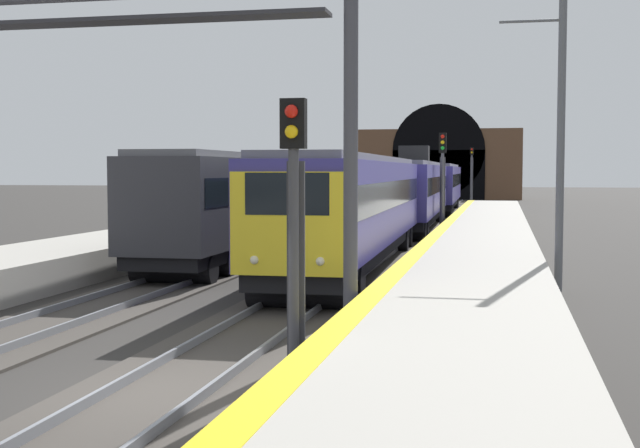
{
  "coord_description": "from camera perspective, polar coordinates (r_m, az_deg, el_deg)",
  "views": [
    {
      "loc": [
        -11.57,
        -4.88,
        3.34
      ],
      "look_at": [
        10.33,
        -0.15,
        1.91
      ],
      "focal_mm": 47.53,
      "sensor_mm": 36.0,
      "label": 1
    }
  ],
  "objects": [
    {
      "name": "ground_plane",
      "position": [
        13.0,
        -10.53,
        -11.32
      ],
      "size": [
        320.0,
        320.0,
        0.0
      ],
      "primitive_type": "plane",
      "color": "#302D2B"
    },
    {
      "name": "platform_right",
      "position": [
        11.94,
        8.31,
        -10.24
      ],
      "size": [
        112.0,
        3.8,
        0.96
      ],
      "primitive_type": "cube",
      "color": "#ADA89E",
      "rests_on": "ground_plane"
    },
    {
      "name": "platform_right_edge_strip",
      "position": [
        12.06,
        0.41,
        -7.71
      ],
      "size": [
        112.0,
        0.5,
        0.01
      ],
      "primitive_type": "cube",
      "color": "yellow",
      "rests_on": "platform_right"
    },
    {
      "name": "track_main_line",
      "position": [
        12.99,
        -10.53,
        -11.14
      ],
      "size": [
        160.0,
        2.99,
        0.21
      ],
      "color": "#423D38",
      "rests_on": "ground_plane"
    },
    {
      "name": "train_main_approaching",
      "position": [
        47.9,
        6.34,
        2.23
      ],
      "size": [
        58.91,
        3.15,
        4.7
      ],
      "rotation": [
        0.0,
        0.0,
        3.16
      ],
      "color": "navy",
      "rests_on": "ground_plane"
    },
    {
      "name": "train_adjacent_platform",
      "position": [
        50.52,
        1.39,
        2.4
      ],
      "size": [
        55.75,
        2.88,
        3.93
      ],
      "rotation": [
        0.0,
        0.0,
        0.01
      ],
      "color": "#333338",
      "rests_on": "ground_plane"
    },
    {
      "name": "railway_signal_near",
      "position": [
        12.78,
        -1.77,
        0.43
      ],
      "size": [
        0.39,
        0.38,
        4.41
      ],
      "rotation": [
        0.0,
        0.0,
        3.14
      ],
      "color": "#38383D",
      "rests_on": "ground_plane"
    },
    {
      "name": "railway_signal_mid",
      "position": [
        44.58,
        8.24,
        3.42
      ],
      "size": [
        0.39,
        0.38,
        5.28
      ],
      "rotation": [
        0.0,
        0.0,
        3.14
      ],
      "color": "#4C4C54",
      "rests_on": "ground_plane"
    },
    {
      "name": "railway_signal_far",
      "position": [
        86.65,
        10.17,
        3.54
      ],
      "size": [
        0.39,
        0.38,
        5.62
      ],
      "rotation": [
        0.0,
        0.0,
        3.14
      ],
      "color": "#4C4C54",
      "rests_on": "ground_plane"
    },
    {
      "name": "overhead_signal_gantry",
      "position": [
        17.69,
        -12.03,
        10.31
      ],
      "size": [
        0.7,
        8.91,
        7.15
      ],
      "color": "#3F3F47",
      "rests_on": "ground_plane"
    },
    {
      "name": "tunnel_portal",
      "position": [
        98.38,
        8.03,
        4.02
      ],
      "size": [
        2.78,
        18.63,
        10.84
      ],
      "color": "brown",
      "rests_on": "ground_plane"
    },
    {
      "name": "catenary_mast_near",
      "position": [
        24.17,
        15.84,
        5.3
      ],
      "size": [
        0.22,
        1.8,
        8.01
      ],
      "color": "#595B60",
      "rests_on": "ground_plane"
    }
  ]
}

